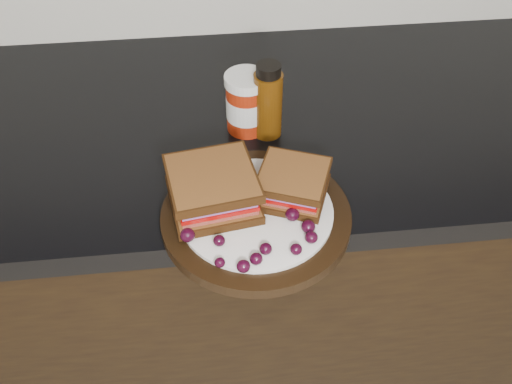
% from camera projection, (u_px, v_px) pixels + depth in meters
% --- Properties ---
extents(base_cabinets, '(3.96, 0.58, 0.86)m').
position_uv_depth(base_cabinets, '(232.00, 276.00, 1.36)').
color(base_cabinets, black).
rests_on(base_cabinets, ground_plane).
extents(countertop, '(3.98, 0.60, 0.04)m').
position_uv_depth(countertop, '(225.00, 126.00, 1.04)').
color(countertop, black).
rests_on(countertop, base_cabinets).
extents(plate, '(0.28, 0.28, 0.02)m').
position_uv_depth(plate, '(256.00, 217.00, 0.84)').
color(plate, black).
rests_on(plate, countertop).
extents(sandwich_left, '(0.14, 0.14, 0.06)m').
position_uv_depth(sandwich_left, '(213.00, 189.00, 0.82)').
color(sandwich_left, brown).
rests_on(sandwich_left, plate).
extents(sandwich_right, '(0.13, 0.13, 0.04)m').
position_uv_depth(sandwich_right, '(293.00, 184.00, 0.84)').
color(sandwich_right, brown).
rests_on(sandwich_right, plate).
extents(grape_0, '(0.02, 0.02, 0.02)m').
position_uv_depth(grape_0, '(187.00, 235.00, 0.78)').
color(grape_0, black).
rests_on(grape_0, plate).
extents(grape_1, '(0.02, 0.02, 0.02)m').
position_uv_depth(grape_1, '(219.00, 241.00, 0.78)').
color(grape_1, black).
rests_on(grape_1, plate).
extents(grape_2, '(0.01, 0.01, 0.01)m').
position_uv_depth(grape_2, '(220.00, 263.00, 0.75)').
color(grape_2, black).
rests_on(grape_2, plate).
extents(grape_3, '(0.02, 0.02, 0.02)m').
position_uv_depth(grape_3, '(243.00, 266.00, 0.74)').
color(grape_3, black).
rests_on(grape_3, plate).
extents(grape_4, '(0.02, 0.02, 0.02)m').
position_uv_depth(grape_4, '(256.00, 259.00, 0.75)').
color(grape_4, black).
rests_on(grape_4, plate).
extents(grape_5, '(0.02, 0.02, 0.02)m').
position_uv_depth(grape_5, '(266.00, 249.00, 0.77)').
color(grape_5, black).
rests_on(grape_5, plate).
extents(grape_6, '(0.02, 0.02, 0.02)m').
position_uv_depth(grape_6, '(296.00, 249.00, 0.77)').
color(grape_6, black).
rests_on(grape_6, plate).
extents(grape_7, '(0.02, 0.02, 0.02)m').
position_uv_depth(grape_7, '(311.00, 237.00, 0.78)').
color(grape_7, black).
rests_on(grape_7, plate).
extents(grape_8, '(0.02, 0.02, 0.02)m').
position_uv_depth(grape_8, '(308.00, 227.00, 0.79)').
color(grape_8, black).
rests_on(grape_8, plate).
extents(grape_9, '(0.02, 0.02, 0.02)m').
position_uv_depth(grape_9, '(292.00, 214.00, 0.81)').
color(grape_9, black).
rests_on(grape_9, plate).
extents(grape_10, '(0.02, 0.02, 0.02)m').
position_uv_depth(grape_10, '(304.00, 197.00, 0.84)').
color(grape_10, black).
rests_on(grape_10, plate).
extents(grape_11, '(0.02, 0.02, 0.02)m').
position_uv_depth(grape_11, '(295.00, 194.00, 0.84)').
color(grape_11, black).
rests_on(grape_11, plate).
extents(grape_12, '(0.02, 0.02, 0.02)m').
position_uv_depth(grape_12, '(284.00, 177.00, 0.87)').
color(grape_12, black).
rests_on(grape_12, plate).
extents(grape_13, '(0.02, 0.02, 0.02)m').
position_uv_depth(grape_13, '(210.00, 184.00, 0.86)').
color(grape_13, black).
rests_on(grape_13, plate).
extents(grape_14, '(0.02, 0.02, 0.02)m').
position_uv_depth(grape_14, '(194.00, 205.00, 0.83)').
color(grape_14, black).
rests_on(grape_14, plate).
extents(grape_15, '(0.02, 0.02, 0.02)m').
position_uv_depth(grape_15, '(207.00, 216.00, 0.81)').
color(grape_15, black).
rests_on(grape_15, plate).
extents(grape_16, '(0.02, 0.02, 0.02)m').
position_uv_depth(grape_16, '(213.00, 188.00, 0.85)').
color(grape_16, black).
rests_on(grape_16, plate).
extents(grape_17, '(0.02, 0.02, 0.02)m').
position_uv_depth(grape_17, '(206.00, 197.00, 0.84)').
color(grape_17, black).
rests_on(grape_17, plate).
extents(grape_18, '(0.02, 0.02, 0.02)m').
position_uv_depth(grape_18, '(194.00, 207.00, 0.82)').
color(grape_18, black).
rests_on(grape_18, plate).
extents(condiment_jar, '(0.08, 0.08, 0.11)m').
position_uv_depth(condiment_jar, '(246.00, 103.00, 0.97)').
color(condiment_jar, '#96210A').
rests_on(condiment_jar, countertop).
extents(oil_bottle, '(0.07, 0.07, 0.14)m').
position_uv_depth(oil_bottle, '(268.00, 100.00, 0.95)').
color(oil_bottle, '#4A2707').
rests_on(oil_bottle, countertop).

